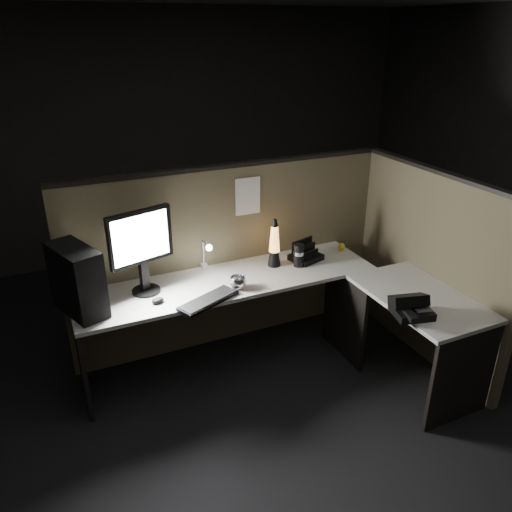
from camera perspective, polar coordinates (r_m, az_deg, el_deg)
name	(u,v)px	position (r m, az deg, el deg)	size (l,w,h in m)	color
floor	(281,399)	(3.79, 2.82, -15.97)	(6.00, 6.00, 0.00)	black
room_shell	(286,184)	(3.00, 3.46, 8.26)	(6.00, 6.00, 6.00)	silver
partition_back	(231,257)	(4.10, -2.89, -0.13)	(2.66, 0.06, 1.50)	brown
partition_right	(427,268)	(4.14, 19.01, -1.30)	(0.06, 1.66, 1.50)	brown
desk	(288,309)	(3.70, 3.70, -6.02)	(2.60, 1.60, 0.73)	beige
pc_tower	(77,280)	(3.47, -19.78, -2.60)	(0.20, 0.44, 0.46)	black
monitor	(141,244)	(3.55, -13.00, 1.36)	(0.47, 0.20, 0.61)	black
keyboard	(208,301)	(3.49, -5.48, -5.10)	(0.45, 0.15, 0.02)	black
mouse	(158,300)	(3.53, -11.16, -5.01)	(0.09, 0.06, 0.03)	black
clip_lamp	(206,254)	(3.87, -5.70, 0.24)	(0.05, 0.20, 0.25)	silver
organizer	(305,255)	(4.11, 5.66, 0.12)	(0.28, 0.26, 0.18)	black
lava_lamp	(274,247)	(3.94, 2.11, 1.09)	(0.11, 0.11, 0.39)	black
travel_mug	(299,255)	(3.97, 4.90, 0.08)	(0.08, 0.08, 0.19)	black
steel_mug	(238,283)	(3.63, -2.08, -3.08)	(0.12, 0.12, 0.09)	silver
figurine	(342,246)	(4.30, 9.77, 1.12)	(0.06, 0.06, 0.06)	yellow
pinned_paper	(248,196)	(3.94, -0.94, 6.84)	(0.21, 0.00, 0.30)	white
desk_phone	(410,307)	(3.46, 17.23, -5.60)	(0.29, 0.29, 0.15)	black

